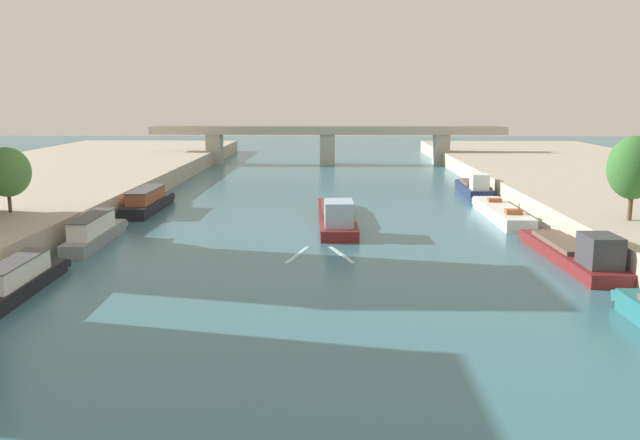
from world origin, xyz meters
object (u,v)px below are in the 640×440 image
bridge_far (327,140)px  moored_boat_right_far (474,188)px  moored_boat_right_lone (574,252)px  tree_right_distant (634,168)px  moored_boat_left_downstream (21,279)px  moored_boat_right_midway (501,212)px  barge_midriver (337,215)px  tree_left_second (7,172)px  moored_boat_left_far (94,232)px  moored_boat_left_near (148,201)px

bridge_far → moored_boat_right_far: bearing=-64.1°
moored_boat_right_lone → bridge_far: size_ratio=0.25×
moored_boat_right_lone → tree_right_distant: size_ratio=2.37×
moored_boat_left_downstream → moored_boat_right_midway: size_ratio=0.73×
barge_midriver → moored_boat_right_far: barge_midriver is taller
tree_right_distant → moored_boat_right_lone: bearing=-139.9°
moored_boat_right_far → tree_right_distant: (6.71, -30.94, 5.93)m
tree_left_second → moored_boat_right_midway: bearing=13.5°
moored_boat_right_lone → moored_boat_left_far: bearing=171.0°
moored_boat_left_near → tree_left_second: 17.84m
moored_boat_left_near → moored_boat_right_midway: moored_boat_left_near is taller
moored_boat_right_lone → bridge_far: bridge_far is taller
moored_boat_right_far → bridge_far: size_ratio=0.20×
barge_midriver → moored_boat_left_near: size_ratio=1.51×
moored_boat_left_near → tree_right_distant: (45.99, -17.68, 5.79)m
moored_boat_right_far → bridge_far: 45.00m
bridge_far → moored_boat_right_midway: bearing=-71.6°
moored_boat_left_downstream → moored_boat_right_lone: bearing=12.5°
barge_midriver → moored_boat_right_midway: size_ratio=1.26×
moored_boat_right_lone → tree_right_distant: (6.39, 5.38, 5.99)m
moored_boat_right_midway → moored_boat_right_far: (0.52, 16.96, 0.31)m
moored_boat_left_far → moored_boat_right_lone: moored_boat_right_lone is taller
moored_boat_right_lone → bridge_far: (-19.89, 76.67, 3.72)m
moored_boat_right_lone → moored_boat_right_far: moored_boat_right_far is taller
moored_boat_right_lone → barge_midriver: bearing=139.6°
moored_boat_right_lone → tree_left_second: bearing=170.5°
barge_midriver → tree_left_second: tree_left_second is taller
moored_boat_left_near → moored_boat_right_lone: moored_boat_right_lone is taller
moored_boat_right_midway → bridge_far: 60.53m
moored_boat_left_near → tree_left_second: (-8.22, -15.02, 5.00)m
moored_boat_left_near → moored_boat_right_lone: (39.60, -23.06, -0.20)m
moored_boat_left_near → moored_boat_right_far: size_ratio=1.01×
tree_right_distant → moored_boat_left_far: bearing=178.9°
moored_boat_right_far → tree_left_second: 55.53m
moored_boat_left_downstream → tree_right_distant: bearing=17.1°
moored_boat_left_near → barge_midriver: bearing=-19.3°
moored_boat_right_midway → tree_left_second: tree_left_second is taller
tree_right_distant → bridge_far: bearing=110.2°
moored_boat_right_midway → moored_boat_left_near: bearing=174.5°
moored_boat_right_midway → moored_boat_left_downstream: bearing=-143.8°
tree_right_distant → bridge_far: tree_right_distant is taller
moored_boat_right_midway → bridge_far: (-19.05, 57.31, 3.97)m
moored_boat_left_far → moored_boat_right_far: size_ratio=0.98×
moored_boat_left_downstream → moored_boat_left_far: size_ratio=0.91×
moored_boat_left_near → tree_left_second: tree_left_second is taller
moored_boat_left_near → moored_boat_right_lone: bearing=-30.2°
moored_boat_right_lone → moored_boat_right_far: 36.32m
moored_boat_right_midway → moored_boat_right_far: 16.97m
moored_boat_left_downstream → moored_boat_left_far: (-0.45, 14.94, 0.12)m
barge_midriver → moored_boat_left_downstream: barge_midriver is taller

